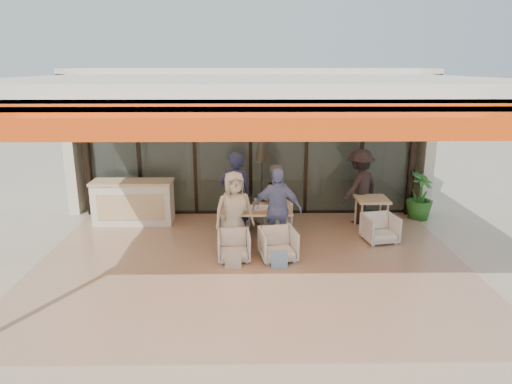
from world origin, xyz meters
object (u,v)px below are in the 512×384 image
chair_far_left (236,213)px  dining_table (255,210)px  standing_woman (360,187)px  diner_cream (234,212)px  side_chair (380,227)px  diner_navy (235,194)px  diner_grey (274,200)px  diner_periwinkle (277,210)px  chair_near_right (278,243)px  potted_palm (420,196)px  chair_far_right (273,212)px  side_table (372,203)px  host_counter (133,202)px  chair_near_left (234,245)px

chair_far_left → dining_table: bearing=115.6°
chair_far_left → standing_woman: 2.92m
dining_table → diner_cream: (-0.41, -0.46, 0.12)m
side_chair → standing_woman: bearing=87.6°
standing_woman → dining_table: bearing=-15.0°
diner_navy → diner_grey: size_ratio=1.17×
diner_grey → diner_periwinkle: bearing=95.7°
chair_near_right → chair_far_left: bearing=103.5°
diner_navy → side_chair: 3.13m
dining_table → chair_near_right: 1.10m
diner_cream → potted_palm: bearing=7.8°
chair_near_right → diner_periwinkle: (0.00, 0.50, 0.50)m
side_chair → standing_woman: size_ratio=0.38×
chair_far_right → side_table: 2.23m
side_table → side_chair: size_ratio=1.13×
host_counter → side_table: bearing=-5.1°
side_table → diner_grey: bearing=-174.1°
host_counter → diner_periwinkle: diner_periwinkle is taller
chair_far_right → diner_cream: (-0.84, -1.40, 0.46)m
dining_table → chair_near_left: bearing=-113.4°
chair_near_right → side_chair: bearing=11.5°
diner_navy → standing_woman: (2.86, 0.70, -0.04)m
diner_periwinkle → chair_near_right: bearing=-82.9°
diner_navy → chair_near_right: bearing=118.0°
chair_near_left → chair_near_right: bearing=-3.7°
chair_far_right → side_table: side_table is taller
chair_near_right → standing_woman: (2.02, 2.10, 0.54)m
chair_far_right → side_table: size_ratio=0.95×
chair_far_right → diner_periwinkle: size_ratio=0.42×
side_table → diner_periwinkle: bearing=-152.8°
dining_table → side_table: bearing=14.4°
diner_navy → side_chair: size_ratio=2.79×
chair_far_left → diner_navy: (0.00, -0.50, 0.59)m
chair_far_right → standing_woman: standing_woman is taller
chair_near_left → diner_grey: 1.70m
standing_woman → diner_cream: bearing=-10.9°
diner_periwinkle → side_table: diner_periwinkle is taller
chair_far_right → chair_near_right: chair_far_right is taller
chair_near_left → diner_periwinkle: (0.84, 0.50, 0.53)m
host_counter → diner_grey: 3.33m
dining_table → chair_far_left: bearing=113.7°
chair_far_right → diner_navy: bearing=12.4°
host_counter → standing_woman: standing_woman is taller
chair_far_left → diner_periwinkle: bearing=122.9°
chair_far_left → diner_periwinkle: diner_periwinkle is taller
dining_table → diner_grey: (0.43, 0.44, 0.10)m
standing_woman → host_counter: bearing=-40.2°
diner_periwinkle → side_chair: diner_periwinkle is taller
chair_far_left → side_chair: side_chair is taller
diner_periwinkle → diner_grey: bearing=97.1°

